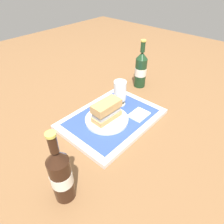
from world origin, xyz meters
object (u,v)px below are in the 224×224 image
(sandwich, at_px, (106,110))
(beer_bottle, at_px, (141,69))
(plate, at_px, (106,119))
(second_bottle, at_px, (61,175))
(beer_glass, at_px, (120,92))

(sandwich, distance_m, beer_bottle, 0.39)
(plate, bearing_deg, second_bottle, -157.55)
(plate, xyz_separation_m, second_bottle, (-0.33, -0.14, 0.08))
(beer_bottle, relative_size, second_bottle, 1.00)
(beer_bottle, bearing_deg, plate, -166.68)
(beer_bottle, height_order, second_bottle, same)
(beer_glass, distance_m, second_bottle, 0.50)
(sandwich, height_order, beer_bottle, beer_bottle)
(second_bottle, bearing_deg, beer_bottle, 17.71)
(plate, relative_size, second_bottle, 0.71)
(plate, bearing_deg, beer_bottle, 13.32)
(sandwich, relative_size, second_bottle, 0.51)
(sandwich, relative_size, beer_glass, 1.08)
(sandwich, height_order, second_bottle, second_bottle)
(beer_glass, bearing_deg, second_bottle, -159.64)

